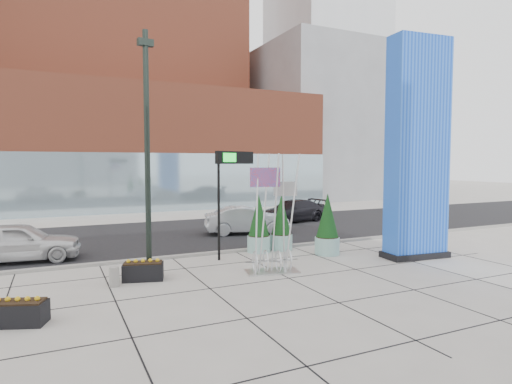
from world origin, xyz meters
name	(u,v)px	position (x,y,z in m)	size (l,w,h in m)	color
ground	(252,275)	(0.00, 0.00, 0.00)	(160.00, 160.00, 0.00)	#9E9991
street_asphalt	(180,234)	(0.00, 10.00, 0.01)	(80.00, 12.00, 0.02)	black
curb_edge	(215,253)	(0.00, 4.00, 0.06)	(80.00, 0.30, 0.12)	gray
tower_podium	(142,149)	(1.00, 27.00, 5.50)	(34.00, 10.00, 11.00)	#97432B
tower_glass_front	(153,183)	(1.00, 22.20, 2.50)	(34.00, 0.60, 5.00)	#8CA5B2
building_grey_parking	(331,125)	(26.00, 32.00, 9.00)	(20.00, 18.00, 18.00)	slate
building_pale_office	(326,26)	(36.00, 48.00, 27.50)	(16.00, 16.00, 55.00)	#B2B7BC
blue_pylon	(417,153)	(7.73, -0.38, 4.61)	(2.97, 1.55, 9.53)	blue
lamp_post	(148,178)	(-3.52, 1.36, 3.62)	(0.57, 0.49, 8.84)	black
public_art_sculpture	(272,241)	(0.87, 0.04, 1.19)	(2.17, 1.42, 4.53)	silver
concrete_bollard	(114,277)	(-4.83, 0.62, 0.34)	(0.35, 0.35, 0.67)	gray
overhead_street_sign	(236,166)	(0.53, 2.80, 4.01)	(2.10, 1.04, 4.67)	black
round_planter_east	(327,225)	(4.60, 1.80, 1.32)	(1.12, 1.12, 2.80)	#92C4BD
round_planter_mid	(281,224)	(3.20, 3.60, 1.25)	(1.06, 1.06, 2.65)	#92C4BD
round_planter_west	(259,225)	(2.01, 3.60, 1.28)	(1.08, 1.08, 2.70)	#92C4BD
box_planter_north	(143,270)	(-3.80, 1.00, 0.35)	(1.54, 1.05, 0.77)	black
box_planter_south	(18,312)	(-7.50, -1.89, 0.34)	(1.51, 1.11, 0.74)	black
car_white_west	(18,242)	(-8.01, 6.09, 0.83)	(1.97, 4.89, 1.67)	silver
car_silver_mid	(247,220)	(3.59, 8.50, 0.80)	(1.70, 4.88, 1.61)	#B7BABF
car_dark_east	(292,211)	(8.55, 11.78, 0.77)	(2.15, 5.29, 1.54)	black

